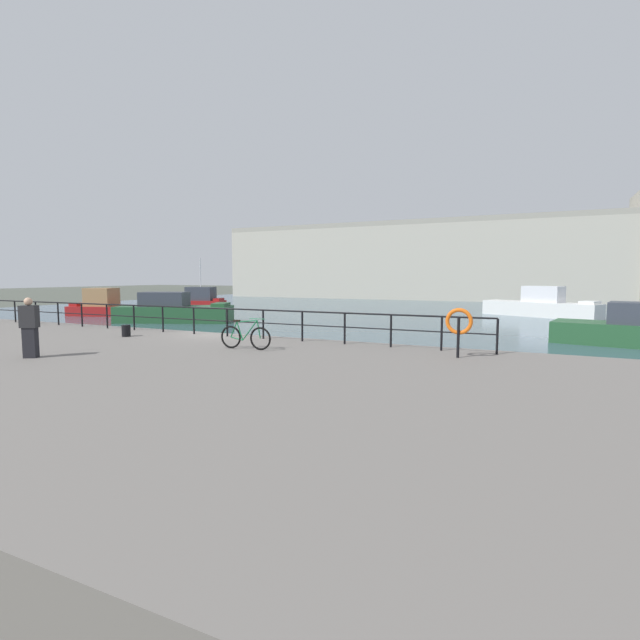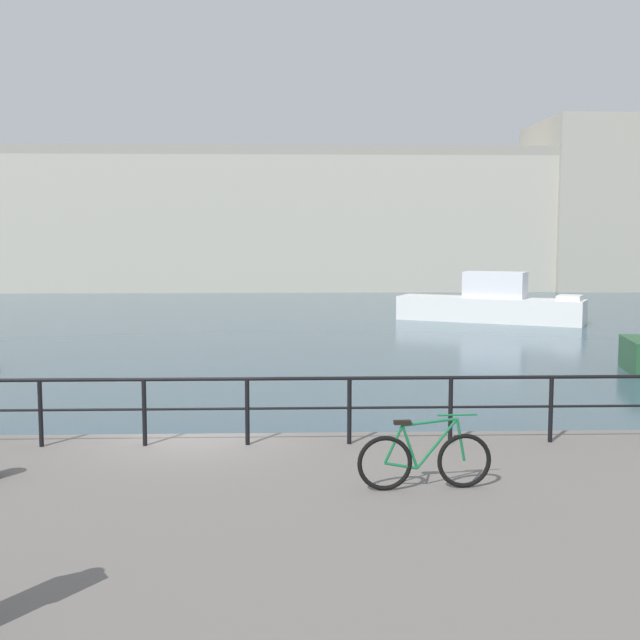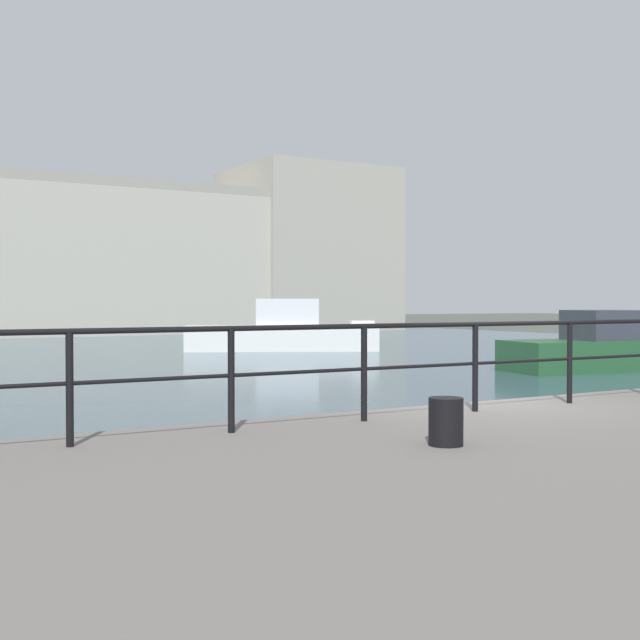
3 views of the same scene
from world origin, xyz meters
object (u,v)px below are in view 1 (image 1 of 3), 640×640
moored_cabin_cruiser (173,311)px  moored_red_daysailer (622,329)px  moored_blue_motorboat (105,306)px  life_ring_stand (459,323)px  harbor_building (495,260)px  moored_small_launch (541,306)px  parked_bicycle (245,337)px  standing_person (30,327)px  moored_green_narrowboat (199,299)px  mooring_bollard (126,331)px

moored_cabin_cruiser → moored_red_daysailer: size_ratio=1.39×
moored_blue_motorboat → life_ring_stand: size_ratio=4.79×
harbor_building → moored_small_launch: 27.52m
harbor_building → parked_bicycle: harbor_building is taller
moored_red_daysailer → moored_blue_motorboat: bearing=-171.2°
moored_small_launch → moored_red_daysailer: bearing=-50.1°
standing_person → moored_cabin_cruiser: bearing=2.8°
moored_green_narrowboat → standing_person: (20.08, -31.38, 1.06)m
moored_cabin_cruiser → moored_blue_motorboat: 9.37m
harbor_building → moored_green_narrowboat: size_ratio=11.36×
moored_small_launch → life_ring_stand: moored_small_launch is taller
mooring_bollard → moored_red_daysailer: bearing=38.1°
moored_blue_motorboat → mooring_bollard: (19.25, -15.24, 0.46)m
moored_green_narrowboat → standing_person: moored_green_narrowboat is taller
moored_small_launch → mooring_bollard: size_ratio=20.84×
moored_blue_motorboat → life_ring_stand: life_ring_stand is taller
harbor_building → standing_person: size_ratio=40.61×
life_ring_stand → standing_person: 12.00m
moored_small_launch → standing_person: 36.60m
moored_small_launch → standing_person: standing_person is taller
moored_small_launch → life_ring_stand: size_ratio=6.56×
moored_green_narrowboat → parked_bicycle: size_ratio=3.42×
moored_red_daysailer → moored_green_narrowboat: size_ratio=1.02×
moored_red_daysailer → parked_bicycle: moored_red_daysailer is taller
harbor_building → life_ring_stand: bearing=-86.0°
moored_blue_motorboat → standing_person: 28.50m
moored_cabin_cruiser → moored_blue_motorboat: bearing=146.1°
moored_small_launch → life_ring_stand: 29.16m
moored_green_narrowboat → mooring_bollard: 32.81m
moored_green_narrowboat → parked_bicycle: (24.65, -27.54, 0.59)m
moored_blue_motorboat → standing_person: bearing=120.3°
parked_bicycle → life_ring_stand: 6.43m
moored_blue_motorboat → moored_red_daysailer: bearing=162.3°
parked_bicycle → mooring_bollard: bearing=169.3°
moored_cabin_cruiser → moored_small_launch: moored_small_launch is taller
standing_person → mooring_bollard: bearing=-13.6°
moored_red_daysailer → mooring_bollard: bearing=-131.2°
moored_cabin_cruiser → life_ring_stand: 25.62m
moored_red_daysailer → mooring_bollard: (-17.84, -13.99, 0.53)m
moored_green_narrowboat → moored_small_launch: (33.02, 2.83, 0.01)m
mooring_bollard → harbor_building: bearing=81.6°
mooring_bollard → standing_person: standing_person is taller
moored_cabin_cruiser → moored_green_narrowboat: moored_green_narrowboat is taller
harbor_building → mooring_bollard: harbor_building is taller
parked_bicycle → standing_person: 5.99m
moored_cabin_cruiser → moored_green_narrowboat: size_ratio=1.42×
moored_small_launch → parked_bicycle: 31.51m
moored_blue_motorboat → standing_person: size_ratio=3.96×
moored_cabin_cruiser → standing_person: standing_person is taller
moored_cabin_cruiser → moored_green_narrowboat: (-8.75, 13.45, 0.06)m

